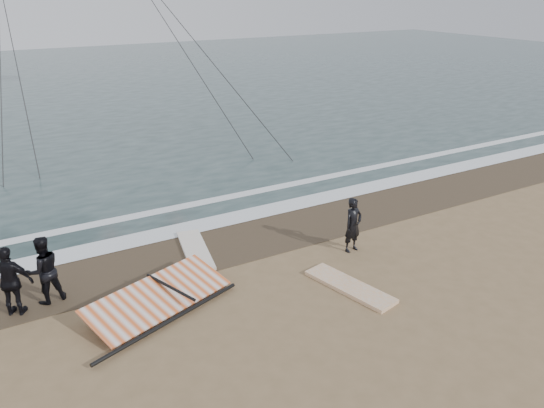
{
  "coord_description": "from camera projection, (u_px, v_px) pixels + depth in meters",
  "views": [
    {
      "loc": [
        -5.9,
        -8.06,
        6.9
      ],
      "look_at": [
        0.43,
        3.0,
        1.6
      ],
      "focal_mm": 35.0,
      "sensor_mm": 36.0,
      "label": 1
    }
  ],
  "objects": [
    {
      "name": "man_main",
      "position": [
        353.0,
        225.0,
        14.55
      ],
      "size": [
        0.62,
        0.45,
        1.56
      ],
      "primitive_type": "imported",
      "rotation": [
        0.0,
        0.0,
        0.14
      ],
      "color": "black",
      "rests_on": "ground"
    },
    {
      "name": "sea",
      "position": [
        61.0,
        87.0,
        38.26
      ],
      "size": [
        120.0,
        54.0,
        0.02
      ],
      "primitive_type": "cube",
      "color": "#233838",
      "rests_on": "ground"
    },
    {
      "name": "ground",
      "position": [
        322.0,
        319.0,
        11.82
      ],
      "size": [
        120.0,
        120.0,
        0.0
      ],
      "primitive_type": "plane",
      "color": "#8C704C",
      "rests_on": "ground"
    },
    {
      "name": "sail_rig",
      "position": [
        154.0,
        298.0,
        12.24
      ],
      "size": [
        3.72,
        2.72,
        0.49
      ],
      "color": "black",
      "rests_on": "ground"
    },
    {
      "name": "wet_sand",
      "position": [
        234.0,
        240.0,
        15.42
      ],
      "size": [
        120.0,
        2.8,
        0.01
      ],
      "primitive_type": "cube",
      "color": "#4C3D2B",
      "rests_on": "ground"
    },
    {
      "name": "board_white",
      "position": [
        350.0,
        287.0,
        12.98
      ],
      "size": [
        1.2,
        2.51,
        0.1
      ],
      "primitive_type": "cube",
      "rotation": [
        0.0,
        0.0,
        0.22
      ],
      "color": "silver",
      "rests_on": "ground"
    },
    {
      "name": "trio_cluster",
      "position": [
        7.0,
        279.0,
        11.79
      ],
      "size": [
        2.44,
        1.33,
        1.68
      ],
      "color": "black",
      "rests_on": "ground"
    },
    {
      "name": "foam_far",
      "position": [
        193.0,
        204.0,
        17.9
      ],
      "size": [
        120.0,
        0.45,
        0.01
      ],
      "primitive_type": "cube",
      "color": "white",
      "rests_on": "sea"
    },
    {
      "name": "foam_near",
      "position": [
        214.0,
        222.0,
        16.54
      ],
      "size": [
        120.0,
        0.9,
        0.01
      ],
      "primitive_type": "cube",
      "color": "white",
      "rests_on": "sea"
    },
    {
      "name": "board_cream",
      "position": [
        195.0,
        250.0,
        14.75
      ],
      "size": [
        1.12,
        2.52,
        0.1
      ],
      "primitive_type": "cube",
      "rotation": [
        0.0,
        0.0,
        -0.2
      ],
      "color": "white",
      "rests_on": "ground"
    }
  ]
}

